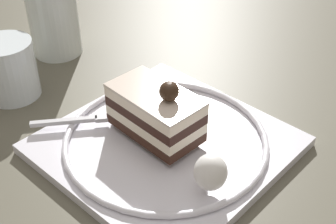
{
  "coord_description": "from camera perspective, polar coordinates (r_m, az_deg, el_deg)",
  "views": [
    {
      "loc": [
        0.29,
        0.26,
        0.33
      ],
      "look_at": [
        -0.0,
        0.01,
        0.05
      ],
      "focal_mm": 49.48,
      "sensor_mm": 36.0,
      "label": 1
    }
  ],
  "objects": [
    {
      "name": "dessert_plate",
      "position": [
        0.5,
        -0.0,
        -3.61
      ],
      "size": [
        0.24,
        0.24,
        0.02
      ],
      "color": "white",
      "rests_on": "ground_plane"
    },
    {
      "name": "drink_glass_near",
      "position": [
        0.68,
        -13.87,
        10.84
      ],
      "size": [
        0.07,
        0.07,
        0.11
      ],
      "color": "white",
      "rests_on": "ground_plane"
    },
    {
      "name": "whipped_cream_dollop",
      "position": [
        0.43,
        5.27,
        -7.4
      ],
      "size": [
        0.03,
        0.03,
        0.04
      ],
      "primitive_type": "ellipsoid",
      "color": "white",
      "rests_on": "dessert_plate"
    },
    {
      "name": "fork",
      "position": [
        0.52,
        -9.99,
        -0.91
      ],
      "size": [
        0.09,
        0.08,
        0.0
      ],
      "color": "silver",
      "rests_on": "dessert_plate"
    },
    {
      "name": "ground_plane",
      "position": [
        0.51,
        -1.49,
        -3.92
      ],
      "size": [
        2.4,
        2.4,
        0.0
      ],
      "primitive_type": "plane",
      "color": "#5B5748"
    },
    {
      "name": "drink_glass_far",
      "position": [
        0.61,
        -18.93,
        4.64
      ],
      "size": [
        0.07,
        0.07,
        0.07
      ],
      "color": "silver",
      "rests_on": "ground_plane"
    },
    {
      "name": "cake_slice",
      "position": [
        0.48,
        -1.41,
        -0.15
      ],
      "size": [
        0.07,
        0.11,
        0.07
      ],
      "color": "#331B11",
      "rests_on": "dessert_plate"
    }
  ]
}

